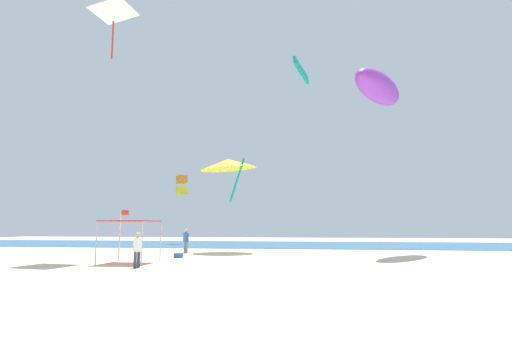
{
  "coord_description": "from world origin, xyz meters",
  "views": [
    {
      "loc": [
        2.63,
        -20.73,
        2.15
      ],
      "look_at": [
        -1.74,
        9.03,
        6.17
      ],
      "focal_mm": 29.07,
      "sensor_mm": 36.0,
      "label": 1
    }
  ],
  "objects_px": {
    "kite_box_orange": "(182,185)",
    "kite_delta_yellow": "(228,164)",
    "canopy_tent": "(131,223)",
    "person_near_tent": "(137,247)",
    "kite_diamond_white": "(114,14)",
    "person_leftmost": "(186,239)",
    "banner_flag": "(121,228)",
    "cooler_box": "(178,255)",
    "kite_parafoil_teal": "(301,71)",
    "kite_inflatable_purple": "(378,87)"
  },
  "relations": [
    {
      "from": "kite_box_orange",
      "to": "kite_delta_yellow",
      "type": "distance_m",
      "value": 16.73
    },
    {
      "from": "canopy_tent",
      "to": "person_near_tent",
      "type": "distance_m",
      "value": 3.27
    },
    {
      "from": "person_near_tent",
      "to": "kite_box_orange",
      "type": "relative_size",
      "value": 0.75
    },
    {
      "from": "canopy_tent",
      "to": "kite_diamond_white",
      "type": "relative_size",
      "value": 0.69
    },
    {
      "from": "person_leftmost",
      "to": "person_near_tent",
      "type": "bearing_deg",
      "value": 140.98
    },
    {
      "from": "kite_box_orange",
      "to": "kite_delta_yellow",
      "type": "relative_size",
      "value": 0.36
    },
    {
      "from": "banner_flag",
      "to": "kite_diamond_white",
      "type": "relative_size",
      "value": 0.8
    },
    {
      "from": "person_near_tent",
      "to": "kite_diamond_white",
      "type": "relative_size",
      "value": 0.45
    },
    {
      "from": "cooler_box",
      "to": "kite_parafoil_teal",
      "type": "distance_m",
      "value": 24.81
    },
    {
      "from": "canopy_tent",
      "to": "kite_parafoil_teal",
      "type": "bearing_deg",
      "value": 63.58
    },
    {
      "from": "kite_diamond_white",
      "to": "banner_flag",
      "type": "bearing_deg",
      "value": 106.77
    },
    {
      "from": "kite_parafoil_teal",
      "to": "kite_diamond_white",
      "type": "distance_m",
      "value": 19.93
    },
    {
      "from": "person_leftmost",
      "to": "kite_diamond_white",
      "type": "xyz_separation_m",
      "value": [
        -4.52,
        -4.7,
        16.94
      ]
    },
    {
      "from": "banner_flag",
      "to": "kite_parafoil_teal",
      "type": "distance_m",
      "value": 25.07
    },
    {
      "from": "kite_parafoil_teal",
      "to": "kite_box_orange",
      "type": "relative_size",
      "value": 1.47
    },
    {
      "from": "person_near_tent",
      "to": "kite_box_orange",
      "type": "bearing_deg",
      "value": 22.82
    },
    {
      "from": "cooler_box",
      "to": "kite_inflatable_purple",
      "type": "distance_m",
      "value": 20.72
    },
    {
      "from": "person_leftmost",
      "to": "kite_inflatable_purple",
      "type": "height_order",
      "value": "kite_inflatable_purple"
    },
    {
      "from": "kite_box_orange",
      "to": "banner_flag",
      "type": "bearing_deg",
      "value": 150.95
    },
    {
      "from": "kite_delta_yellow",
      "to": "banner_flag",
      "type": "bearing_deg",
      "value": 103.26
    },
    {
      "from": "kite_parafoil_teal",
      "to": "kite_inflatable_purple",
      "type": "height_order",
      "value": "kite_parafoil_teal"
    },
    {
      "from": "kite_delta_yellow",
      "to": "canopy_tent",
      "type": "bearing_deg",
      "value": 129.91
    },
    {
      "from": "person_near_tent",
      "to": "kite_diamond_white",
      "type": "distance_m",
      "value": 19.21
    },
    {
      "from": "cooler_box",
      "to": "kite_delta_yellow",
      "type": "relative_size",
      "value": 0.08
    },
    {
      "from": "person_near_tent",
      "to": "kite_delta_yellow",
      "type": "bearing_deg",
      "value": 1.27
    },
    {
      "from": "kite_delta_yellow",
      "to": "person_near_tent",
      "type": "bearing_deg",
      "value": 139.37
    },
    {
      "from": "person_near_tent",
      "to": "kite_parafoil_teal",
      "type": "relative_size",
      "value": 0.51
    },
    {
      "from": "person_near_tent",
      "to": "person_leftmost",
      "type": "relative_size",
      "value": 0.96
    },
    {
      "from": "banner_flag",
      "to": "kite_box_orange",
      "type": "distance_m",
      "value": 21.55
    },
    {
      "from": "canopy_tent",
      "to": "kite_delta_yellow",
      "type": "height_order",
      "value": "kite_delta_yellow"
    },
    {
      "from": "kite_inflatable_purple",
      "to": "kite_diamond_white",
      "type": "height_order",
      "value": "kite_diamond_white"
    },
    {
      "from": "cooler_box",
      "to": "kite_parafoil_teal",
      "type": "bearing_deg",
      "value": 61.91
    },
    {
      "from": "kite_parafoil_teal",
      "to": "kite_box_orange",
      "type": "height_order",
      "value": "kite_parafoil_teal"
    },
    {
      "from": "banner_flag",
      "to": "kite_delta_yellow",
      "type": "distance_m",
      "value": 10.56
    },
    {
      "from": "kite_diamond_white",
      "to": "kite_box_orange",
      "type": "bearing_deg",
      "value": -170.43
    },
    {
      "from": "canopy_tent",
      "to": "banner_flag",
      "type": "height_order",
      "value": "banner_flag"
    },
    {
      "from": "kite_parafoil_teal",
      "to": "kite_delta_yellow",
      "type": "relative_size",
      "value": 0.53
    },
    {
      "from": "canopy_tent",
      "to": "kite_diamond_white",
      "type": "xyz_separation_m",
      "value": [
        -4.07,
        4.4,
        15.73
      ]
    },
    {
      "from": "kite_box_orange",
      "to": "kite_inflatable_purple",
      "type": "bearing_deg",
      "value": -160.47
    },
    {
      "from": "kite_delta_yellow",
      "to": "kite_inflatable_purple",
      "type": "distance_m",
      "value": 14.03
    },
    {
      "from": "kite_box_orange",
      "to": "person_near_tent",
      "type": "bearing_deg",
      "value": 157.97
    },
    {
      "from": "kite_inflatable_purple",
      "to": "kite_delta_yellow",
      "type": "bearing_deg",
      "value": -64.09
    },
    {
      "from": "kite_parafoil_teal",
      "to": "kite_delta_yellow",
      "type": "xyz_separation_m",
      "value": [
        -6.08,
        -7.8,
        -11.03
      ]
    },
    {
      "from": "kite_delta_yellow",
      "to": "cooler_box",
      "type": "bearing_deg",
      "value": 131.99
    },
    {
      "from": "person_leftmost",
      "to": "cooler_box",
      "type": "bearing_deg",
      "value": 147.72
    },
    {
      "from": "banner_flag",
      "to": "kite_diamond_white",
      "type": "distance_m",
      "value": 16.11
    },
    {
      "from": "person_near_tent",
      "to": "person_leftmost",
      "type": "height_order",
      "value": "person_leftmost"
    },
    {
      "from": "canopy_tent",
      "to": "person_near_tent",
      "type": "height_order",
      "value": "canopy_tent"
    },
    {
      "from": "cooler_box",
      "to": "kite_delta_yellow",
      "type": "height_order",
      "value": "kite_delta_yellow"
    },
    {
      "from": "kite_delta_yellow",
      "to": "kite_diamond_white",
      "type": "distance_m",
      "value": 14.69
    }
  ]
}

